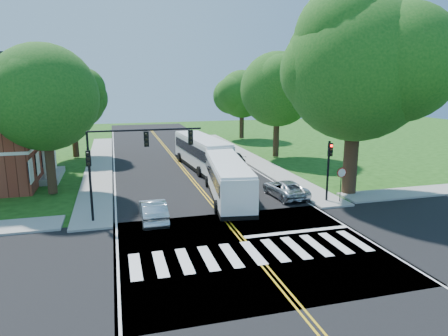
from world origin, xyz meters
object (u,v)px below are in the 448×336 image
object	(u,v)px
signal_nw	(128,153)
bus_lead	(228,178)
signal_ne	(329,163)
bus_follow	(201,152)
hatchback	(153,211)
dark_sedan	(234,158)
suv	(285,189)

from	to	relation	value
signal_nw	bus_lead	distance (m)	8.41
signal_nw	signal_ne	distance (m)	14.13
bus_follow	hatchback	distance (m)	16.45
hatchback	dark_sedan	bearing A→B (deg)	-122.83
bus_follow	dark_sedan	distance (m)	3.91
signal_nw	dark_sedan	distance (m)	19.28
signal_ne	hatchback	world-z (taller)	signal_ne
signal_ne	bus_lead	bearing A→B (deg)	155.91
signal_ne	signal_nw	bearing A→B (deg)	-179.95
signal_nw	hatchback	xyz separation A→B (m)	(1.34, -0.78, -3.64)
signal_nw	hatchback	distance (m)	3.96
signal_ne	bus_lead	xyz separation A→B (m)	(-6.74, 3.01, -1.42)
signal_ne	bus_follow	xyz separation A→B (m)	(-6.28, 14.32, -1.27)
signal_nw	dark_sedan	world-z (taller)	signal_nw
signal_nw	signal_ne	bearing A→B (deg)	0.05
signal_ne	hatchback	bearing A→B (deg)	-176.42
bus_lead	bus_follow	world-z (taller)	bus_follow
dark_sedan	bus_lead	bearing A→B (deg)	75.22
suv	bus_lead	bearing A→B (deg)	-14.95
dark_sedan	hatchback	bearing A→B (deg)	61.69
bus_lead	bus_follow	distance (m)	11.31
bus_lead	hatchback	xyz separation A→B (m)	(-5.97, -3.81, -0.81)
bus_follow	dark_sedan	world-z (taller)	bus_follow
bus_follow	signal_nw	bearing A→B (deg)	57.02
hatchback	suv	bearing A→B (deg)	-164.31
signal_ne	bus_lead	size ratio (longest dim) A/B	0.38
suv	hatchback	bearing A→B (deg)	12.24
signal_ne	bus_follow	size ratio (longest dim) A/B	0.35
bus_follow	hatchback	size ratio (longest dim) A/B	2.84
signal_ne	hatchback	xyz separation A→B (m)	(-12.71, -0.80, -2.23)
hatchback	dark_sedan	size ratio (longest dim) A/B	0.97
signal_nw	dark_sedan	xyz separation A→B (m)	(11.48, 15.03, -3.71)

